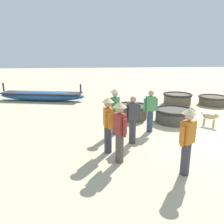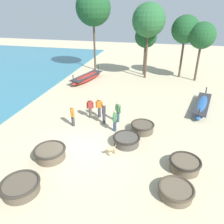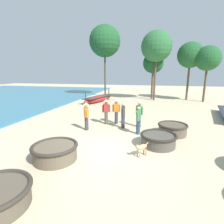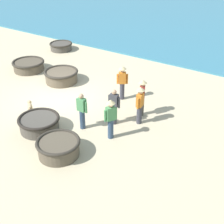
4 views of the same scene
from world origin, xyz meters
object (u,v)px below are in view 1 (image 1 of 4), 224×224
(coracle_tilted, at_px, (174,115))
(fisherman_standing_left, at_px, (115,108))
(fisherman_crouching, at_px, (150,110))
(fisherman_standing_right, at_px, (120,128))
(coracle_weathered, at_px, (213,100))
(long_boat_red_hull, at_px, (42,96))
(dog, at_px, (211,117))
(fisherman_hauling, at_px, (187,137))
(fisherman_with_hat, at_px, (108,122))
(coracle_far_left, at_px, (131,111))
(fisherman_by_coracle, at_px, (133,119))
(coracle_nearest, at_px, (177,98))

(coracle_tilted, bearing_deg, fisherman_standing_left, 112.47)
(fisherman_crouching, bearing_deg, coracle_tilted, -52.53)
(fisherman_crouching, height_order, fisherman_standing_right, fisherman_standing_right)
(coracle_weathered, bearing_deg, fisherman_standing_left, 122.82)
(fisherman_crouching, xyz_separation_m, fisherman_standing_left, (-0.06, 1.32, 0.12))
(long_boat_red_hull, distance_m, dog, 9.72)
(fisherman_standing_right, height_order, fisherman_standing_left, same)
(fisherman_hauling, height_order, fisherman_with_hat, same)
(coracle_far_left, distance_m, fisherman_by_coracle, 2.93)
(coracle_far_left, xyz_separation_m, fisherman_standing_left, (-1.91, 0.97, 0.63))
(fisherman_crouching, bearing_deg, fisherman_with_hat, 132.71)
(coracle_weathered, relative_size, fisherman_standing_left, 0.98)
(coracle_tilted, bearing_deg, fisherman_by_coracle, 132.38)
(fisherman_standing_right, relative_size, dog, 3.06)
(coracle_nearest, relative_size, fisherman_standing_right, 0.99)
(coracle_far_left, distance_m, long_boat_red_hull, 6.48)
(fisherman_crouching, relative_size, fisherman_standing_left, 0.94)
(fisherman_hauling, height_order, fisherman_by_coracle, fisherman_hauling)
(coracle_weathered, distance_m, fisherman_standing_left, 7.40)
(long_boat_red_hull, height_order, fisherman_standing_left, fisherman_standing_left)
(coracle_weathered, height_order, fisherman_by_coracle, fisherman_by_coracle)
(fisherman_by_coracle, bearing_deg, coracle_tilted, -47.62)
(fisherman_standing_right, xyz_separation_m, fisherman_with_hat, (0.64, 0.25, 0.00))
(coracle_nearest, bearing_deg, coracle_far_left, 128.04)
(coracle_tilted, height_order, long_boat_red_hull, long_boat_red_hull)
(fisherman_crouching, xyz_separation_m, fisherman_standing_right, (-2.23, 1.48, 0.12))
(coracle_tilted, height_order, dog, coracle_tilted)
(fisherman_standing_left, distance_m, fisherman_with_hat, 1.59)
(coracle_tilted, distance_m, dog, 1.42)
(coracle_nearest, xyz_separation_m, fisherman_standing_left, (-4.48, 4.26, 0.63))
(coracle_tilted, bearing_deg, fisherman_standing_right, 139.01)
(fisherman_hauling, distance_m, fisherman_with_hat, 2.25)
(coracle_nearest, xyz_separation_m, coracle_tilted, (-3.36, 1.55, -0.01))
(dog, bearing_deg, long_boat_red_hull, 52.65)
(coracle_tilted, xyz_separation_m, long_boat_red_hull, (5.20, 6.48, -0.00))
(coracle_weathered, xyz_separation_m, long_boat_red_hull, (2.32, 9.97, 0.04))
(coracle_far_left, bearing_deg, dog, -116.55)
(coracle_tilted, xyz_separation_m, fisherman_hauling, (-4.09, 1.38, 0.64))
(coracle_weathered, distance_m, coracle_far_left, 5.62)
(long_boat_red_hull, bearing_deg, fisherman_hauling, -151.22)
(fisherman_hauling, bearing_deg, coracle_nearest, -21.49)
(coracle_far_left, relative_size, long_boat_red_hull, 0.29)
(coracle_nearest, bearing_deg, fisherman_with_hat, 142.24)
(coracle_weathered, bearing_deg, fisherman_by_coracle, 130.66)
(coracle_far_left, bearing_deg, fisherman_standing_left, 153.12)
(fisherman_with_hat, distance_m, dog, 4.80)
(fisherman_standing_left, bearing_deg, fisherman_hauling, -156.02)
(coracle_far_left, height_order, fisherman_standing_left, fisherman_standing_left)
(fisherman_by_coracle, height_order, fisherman_standing_right, fisherman_standing_right)
(long_boat_red_hull, bearing_deg, fisherman_by_coracle, -149.73)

